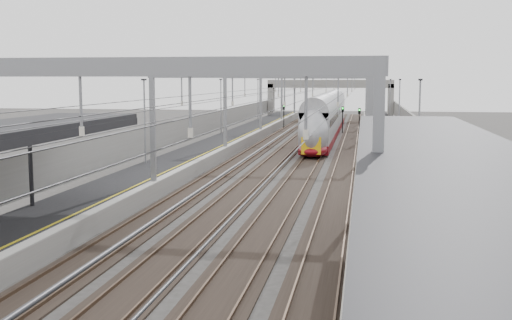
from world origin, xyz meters
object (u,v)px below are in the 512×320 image
(train, at_px, (327,120))
(signal_green, at_px, (284,112))
(overbridge, at_px, (330,89))
(bench, at_px, (413,258))

(train, xyz_separation_m, signal_green, (-6.70, 11.74, 0.30))
(overbridge, xyz_separation_m, signal_green, (-5.20, -24.15, -2.89))
(train, xyz_separation_m, bench, (6.02, -58.60, -0.49))
(train, distance_m, signal_green, 13.52)
(train, height_order, bench, train)
(overbridge, distance_m, bench, 94.86)
(overbridge, bearing_deg, train, -87.61)
(train, height_order, signal_green, train)
(bench, xyz_separation_m, signal_green, (-12.72, 70.34, 0.80))
(overbridge, height_order, bench, overbridge)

